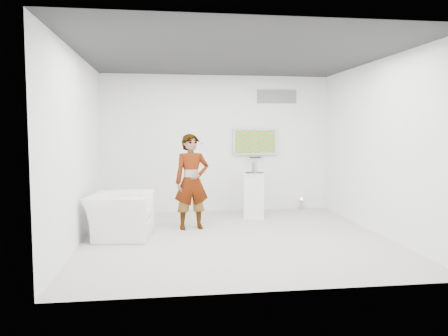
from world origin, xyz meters
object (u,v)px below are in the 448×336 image
Objects in this scene: pedestal at (254,195)px; armchair at (121,215)px; tv at (255,141)px; person at (192,182)px; floor_uplight at (301,204)px.

armchair is at bearing -152.59° from pedestal.
tv reaches higher than pedestal.
tv is at bearing 38.79° from person.
person is 1.86× the size of pedestal.
armchair is at bearing -168.27° from person.
person is 6.66× the size of floor_uplight.
floor_uplight is at bearing -5.76° from tv.
pedestal is at bearing -55.70° from armchair.
pedestal is 1.48m from floor_uplight.
tv reaches higher than person.
tv reaches higher than armchair.
floor_uplight is (1.06, -0.11, -1.42)m from tv.
pedestal is at bearing -150.02° from floor_uplight.
person is at bearing -148.57° from floor_uplight.
person reaches higher than armchair.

